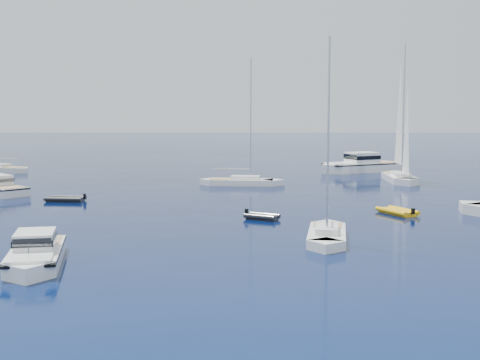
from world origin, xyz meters
name	(u,v)px	position (x,y,z in m)	size (l,w,h in m)	color
ground	(243,289)	(0.00, 0.00, 0.00)	(400.00, 400.00, 0.00)	navy
motor_cruiser_near	(36,265)	(-11.51, 4.76, 0.00)	(2.78, 9.10, 2.39)	white
motor_cruiser_distant	(360,172)	(16.37, 57.57, 0.00)	(4.00, 13.07, 3.43)	white
sailboat_fore	(327,240)	(5.62, 11.67, 0.00)	(2.42, 9.30, 13.67)	white
sailboat_centre	(242,185)	(0.12, 42.35, 0.00)	(2.62, 10.07, 14.80)	white
sailboat_sails_r	(400,181)	(18.92, 46.13, 0.00)	(2.94, 11.32, 16.64)	white
sailboat_far_l	(1,172)	(-32.93, 58.07, 0.00)	(2.73, 10.48, 15.41)	silver
tender_yellow	(397,214)	(12.82, 22.12, 0.00)	(2.07, 3.81, 0.95)	#F2B20E
tender_grey_near	(262,220)	(1.59, 19.54, 0.00)	(1.59, 2.74, 0.95)	black
tender_grey_far	(65,201)	(-16.45, 29.52, 0.00)	(2.04, 3.74, 0.95)	black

